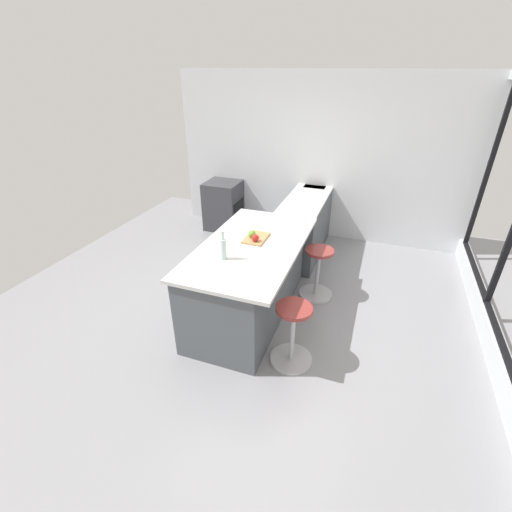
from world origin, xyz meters
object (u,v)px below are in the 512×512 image
stool_middle (292,336)px  water_bottle (223,248)px  cutting_board (256,238)px  apple_red (255,238)px  apple_green (252,234)px  stool_by_window (317,274)px  kitchen_island (248,279)px  oven_range (224,205)px

stool_middle → water_bottle: size_ratio=2.18×
cutting_board → apple_red: bearing=15.0°
apple_green → stool_by_window: bearing=125.1°
kitchen_island → apple_red: (-0.05, 0.07, 0.53)m
kitchen_island → stool_middle: kitchen_island is taller
kitchen_island → stool_by_window: 0.97m
cutting_board → apple_red: size_ratio=4.30×
apple_green → water_bottle: (0.55, -0.11, 0.06)m
stool_by_window → water_bottle: size_ratio=2.18×
oven_range → apple_red: bearing=32.8°
apple_red → water_bottle: 0.50m
apple_red → kitchen_island: bearing=-56.2°
stool_by_window → apple_green: size_ratio=7.80×
oven_range → kitchen_island: kitchen_island is taller
oven_range → apple_red: 2.71m
kitchen_island → water_bottle: size_ratio=6.42×
oven_range → cutting_board: size_ratio=2.42×
oven_range → apple_green: 2.60m
kitchen_island → apple_red: apple_red is taller
stool_by_window → stool_middle: same height
kitchen_island → stool_by_window: (-0.63, 0.71, -0.15)m
kitchen_island → cutting_board: cutting_board is taller
stool_middle → water_bottle: bearing=-104.8°
apple_red → oven_range: bearing=-147.2°
apple_green → cutting_board: bearing=114.7°
apple_green → water_bottle: water_bottle is taller
cutting_board → apple_red: apple_red is taller
stool_by_window → apple_green: apple_green is taller
cutting_board → water_bottle: size_ratio=1.15×
oven_range → apple_red: size_ratio=10.42×
oven_range → apple_green: (2.14, 1.37, 0.57)m
stool_middle → cutting_board: cutting_board is taller
oven_range → apple_red: (2.23, 1.43, 0.56)m
kitchen_island → oven_range: bearing=-149.0°
cutting_board → water_bottle: bearing=-14.7°
oven_range → cutting_board: bearing=33.5°
oven_range → water_bottle: water_bottle is taller
kitchen_island → cutting_board: size_ratio=5.57×
stool_middle → apple_red: (-0.68, -0.65, 0.68)m
stool_by_window → water_bottle: 1.52m
stool_by_window → water_bottle: (1.05, -0.82, 0.74)m
kitchen_island → cutting_board: bearing=164.5°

